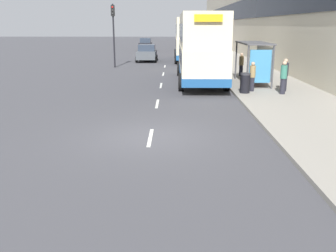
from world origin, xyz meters
TOP-DOWN VIEW (x-y plane):
  - ground_plane at (0.00, 0.00)m, footprint 220.00×220.00m
  - pavement at (6.50, 38.50)m, footprint 5.00×93.00m
  - terrace_facade at (10.49, 38.50)m, footprint 3.10×93.00m
  - lane_mark_0 at (0.00, -0.11)m, footprint 0.12×2.00m
  - lane_mark_1 at (0.00, 5.44)m, footprint 0.12×2.00m
  - lane_mark_2 at (0.00, 10.98)m, footprint 0.12×2.00m
  - lane_mark_3 at (0.00, 16.52)m, footprint 0.12×2.00m
  - lane_mark_4 at (0.00, 22.07)m, footprint 0.12×2.00m
  - bus_shelter at (5.77, 10.64)m, footprint 1.60×4.20m
  - double_decker_bus_near at (2.47, 12.20)m, footprint 2.85×10.26m
  - double_decker_bus_ahead at (2.31, 27.36)m, footprint 2.85×10.19m
  - car_0 at (2.88, 44.64)m, footprint 2.02×4.03m
  - car_1 at (-1.96, 26.88)m, footprint 2.09×4.14m
  - car_2 at (-3.32, 43.92)m, footprint 1.92×3.87m
  - pedestrian_at_shelter at (5.51, 14.41)m, footprint 0.32×0.32m
  - pedestrian_1 at (5.04, 8.25)m, footprint 0.31×0.31m
  - pedestrian_2 at (6.76, 8.22)m, footprint 0.35×0.35m
  - pedestrian_3 at (6.46, 7.38)m, footprint 0.34×0.34m
  - litter_bin at (4.55, 7.67)m, footprint 0.55×0.55m
  - traffic_light_far_kerb at (-4.40, 21.13)m, footprint 0.30×0.32m

SIDE VIEW (x-z plane):
  - ground_plane at x=0.00m, z-range 0.00..0.00m
  - lane_mark_0 at x=0.00m, z-range 0.00..0.01m
  - lane_mark_1 at x=0.00m, z-range 0.00..0.01m
  - lane_mark_2 at x=0.00m, z-range 0.00..0.01m
  - lane_mark_3 at x=0.00m, z-range 0.00..0.01m
  - lane_mark_4 at x=0.00m, z-range 0.00..0.01m
  - pavement at x=6.50m, z-range 0.00..0.14m
  - litter_bin at x=4.55m, z-range 0.14..1.19m
  - car_0 at x=2.88m, z-range 0.00..1.65m
  - car_1 at x=-1.96m, z-range 0.00..1.69m
  - car_2 at x=-3.32m, z-range -0.02..1.76m
  - pedestrian_1 at x=5.04m, z-range 0.16..1.74m
  - pedestrian_at_shelter at x=5.51m, z-range 0.16..1.76m
  - pedestrian_3 at x=6.46m, z-range 0.16..1.86m
  - pedestrian_2 at x=6.76m, z-range 0.16..1.91m
  - bus_shelter at x=5.77m, z-range 0.64..3.12m
  - double_decker_bus_ahead at x=2.31m, z-range 0.13..4.43m
  - double_decker_bus_near at x=2.47m, z-range 0.13..4.43m
  - traffic_light_far_kerb at x=-4.40m, z-range 0.90..6.25m
  - terrace_facade at x=10.49m, z-range 0.00..12.00m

